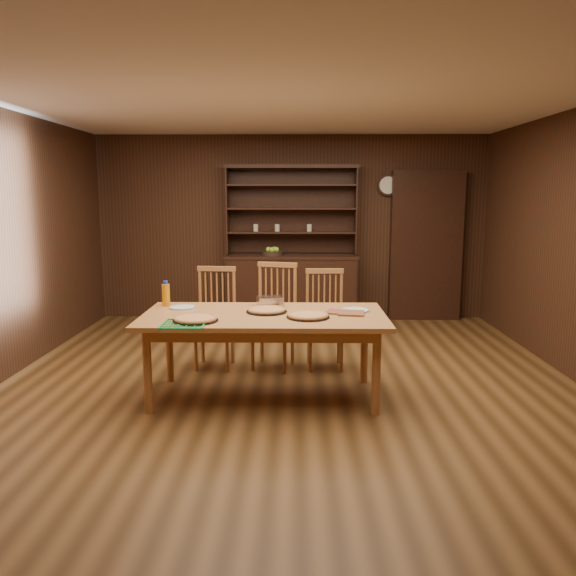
{
  "coord_description": "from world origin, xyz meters",
  "views": [
    {
      "loc": [
        0.06,
        -5.05,
        1.79
      ],
      "look_at": [
        -0.01,
        0.4,
        0.87
      ],
      "focal_mm": 35.0,
      "sensor_mm": 36.0,
      "label": 1
    }
  ],
  "objects_px": {
    "juice_bottle": "(166,294)",
    "dining_table": "(264,322)",
    "china_hutch": "(291,279)",
    "chair_left": "(216,314)",
    "chair_center": "(275,312)",
    "chair_right": "(325,315)"
  },
  "relations": [
    {
      "from": "juice_bottle",
      "to": "dining_table",
      "type": "bearing_deg",
      "value": -20.58
    },
    {
      "from": "china_hutch",
      "to": "chair_left",
      "type": "distance_m",
      "value": 2.24
    },
    {
      "from": "chair_center",
      "to": "chair_right",
      "type": "xyz_separation_m",
      "value": [
        0.52,
        0.01,
        -0.04
      ]
    },
    {
      "from": "china_hutch",
      "to": "chair_right",
      "type": "distance_m",
      "value": 2.14
    },
    {
      "from": "china_hutch",
      "to": "chair_right",
      "type": "relative_size",
      "value": 2.14
    },
    {
      "from": "chair_left",
      "to": "chair_center",
      "type": "distance_m",
      "value": 0.62
    },
    {
      "from": "chair_left",
      "to": "chair_right",
      "type": "bearing_deg",
      "value": 3.97
    },
    {
      "from": "chair_center",
      "to": "juice_bottle",
      "type": "xyz_separation_m",
      "value": [
        -0.99,
        -0.57,
        0.28
      ]
    },
    {
      "from": "chair_center",
      "to": "juice_bottle",
      "type": "relative_size",
      "value": 4.59
    },
    {
      "from": "dining_table",
      "to": "chair_center",
      "type": "xyz_separation_m",
      "value": [
        0.06,
        0.92,
        -0.11
      ]
    },
    {
      "from": "china_hutch",
      "to": "chair_center",
      "type": "xyz_separation_m",
      "value": [
        -0.15,
        -2.11,
        -0.02
      ]
    },
    {
      "from": "china_hutch",
      "to": "chair_left",
      "type": "bearing_deg",
      "value": -110.15
    },
    {
      "from": "juice_bottle",
      "to": "china_hutch",
      "type": "bearing_deg",
      "value": 66.81
    },
    {
      "from": "china_hutch",
      "to": "dining_table",
      "type": "xyz_separation_m",
      "value": [
        -0.21,
        -3.03,
        0.08
      ]
    },
    {
      "from": "chair_center",
      "to": "dining_table",
      "type": "bearing_deg",
      "value": -79.8
    },
    {
      "from": "dining_table",
      "to": "juice_bottle",
      "type": "distance_m",
      "value": 1.01
    },
    {
      "from": "chair_right",
      "to": "juice_bottle",
      "type": "height_order",
      "value": "chair_right"
    },
    {
      "from": "chair_left",
      "to": "chair_center",
      "type": "height_order",
      "value": "chair_center"
    },
    {
      "from": "china_hutch",
      "to": "chair_left",
      "type": "height_order",
      "value": "china_hutch"
    },
    {
      "from": "chair_left",
      "to": "chair_center",
      "type": "xyz_separation_m",
      "value": [
        0.62,
        -0.01,
        0.02
      ]
    },
    {
      "from": "dining_table",
      "to": "chair_center",
      "type": "height_order",
      "value": "chair_center"
    },
    {
      "from": "chair_right",
      "to": "juice_bottle",
      "type": "distance_m",
      "value": 1.65
    }
  ]
}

